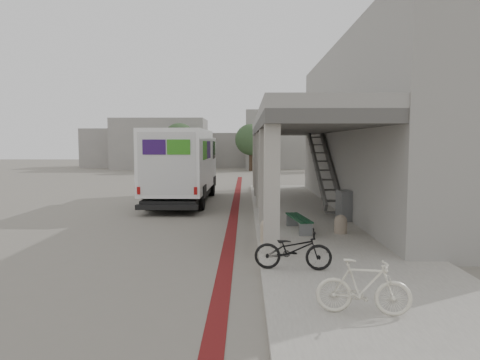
{
  "coord_description": "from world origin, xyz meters",
  "views": [
    {
      "loc": [
        1.46,
        -13.83,
        2.88
      ],
      "look_at": [
        1.27,
        0.86,
        1.6
      ],
      "focal_mm": 32.0,
      "sensor_mm": 36.0,
      "label": 1
    }
  ],
  "objects_px": {
    "bench": "(299,221)",
    "bicycle_cream": "(363,287)",
    "fedex_truck": "(183,165)",
    "bicycle_black": "(293,250)",
    "utility_cabinet": "(345,206)"
  },
  "relations": [
    {
      "from": "fedex_truck",
      "to": "bicycle_black",
      "type": "bearing_deg",
      "value": -69.18
    },
    {
      "from": "bench",
      "to": "bicycle_cream",
      "type": "bearing_deg",
      "value": -96.74
    },
    {
      "from": "bicycle_black",
      "to": "bicycle_cream",
      "type": "relative_size",
      "value": 1.11
    },
    {
      "from": "bicycle_cream",
      "to": "utility_cabinet",
      "type": "bearing_deg",
      "value": -1.37
    },
    {
      "from": "utility_cabinet",
      "to": "bicycle_black",
      "type": "relative_size",
      "value": 0.64
    },
    {
      "from": "fedex_truck",
      "to": "bicycle_black",
      "type": "xyz_separation_m",
      "value": [
        4.05,
        -11.19,
        -1.28
      ]
    },
    {
      "from": "fedex_truck",
      "to": "bicycle_cream",
      "type": "xyz_separation_m",
      "value": [
        4.91,
        -13.64,
        -1.27
      ]
    },
    {
      "from": "fedex_truck",
      "to": "bicycle_black",
      "type": "height_order",
      "value": "fedex_truck"
    },
    {
      "from": "bench",
      "to": "bicycle_cream",
      "type": "xyz_separation_m",
      "value": [
        0.22,
        -6.6,
        0.14
      ]
    },
    {
      "from": "bicycle_black",
      "to": "bicycle_cream",
      "type": "bearing_deg",
      "value": -155.56
    },
    {
      "from": "bicycle_black",
      "to": "bicycle_cream",
      "type": "distance_m",
      "value": 2.6
    },
    {
      "from": "utility_cabinet",
      "to": "bicycle_black",
      "type": "xyz_separation_m",
      "value": [
        -2.5,
        -5.93,
        -0.09
      ]
    },
    {
      "from": "fedex_truck",
      "to": "bicycle_black",
      "type": "relative_size",
      "value": 4.85
    },
    {
      "from": "fedex_truck",
      "to": "utility_cabinet",
      "type": "distance_m",
      "value": 8.48
    },
    {
      "from": "bicycle_black",
      "to": "fedex_truck",
      "type": "bearing_deg",
      "value": 25.02
    }
  ]
}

